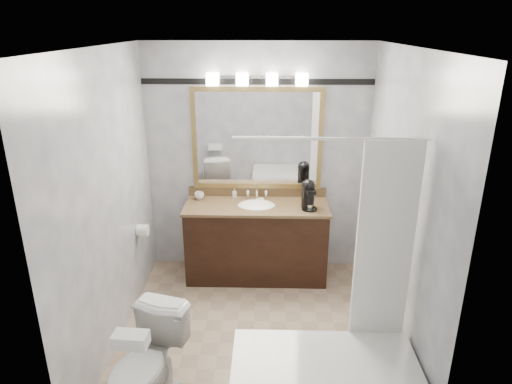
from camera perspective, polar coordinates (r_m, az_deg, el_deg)
room at (r=3.75m, az=-0.35°, el=-1.74°), size 2.42×2.62×2.52m
vanity at (r=5.01m, az=0.06°, el=-5.93°), size 1.53×0.58×0.97m
mirror at (r=4.90m, az=0.15°, el=6.64°), size 1.40×0.04×1.10m
vanity_light_bar at (r=4.73m, az=0.14°, el=13.95°), size 1.02×0.14×0.12m
accent_stripe at (r=4.80m, az=0.16°, el=13.64°), size 2.40×0.01×0.06m
bathtub at (r=3.54m, az=8.89°, el=-22.29°), size 1.30×0.75×1.96m
tp_roll at (r=4.75m, az=-13.98°, el=-4.68°), size 0.11×0.12×0.12m
toilet at (r=3.56m, az=-13.66°, el=-20.44°), size 0.60×0.81×0.74m
tissue_box at (r=3.13m, az=-15.40°, el=-17.37°), size 0.23×0.14×0.09m
coffee_maker at (r=4.74m, az=6.56°, el=-0.20°), size 0.16×0.20×0.31m
cup_left at (r=5.02m, az=-7.11°, el=-0.47°), size 0.12×0.12×0.08m
soap_bottle_a at (r=5.04m, az=-2.72°, el=-0.14°), size 0.05×0.06×0.10m
soap_bar at (r=4.95m, az=0.48°, el=-0.96°), size 0.09×0.07×0.02m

